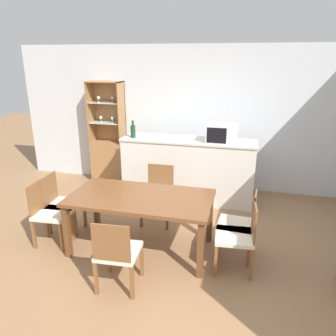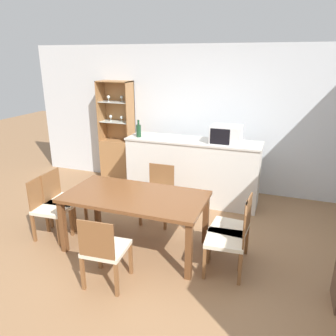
{
  "view_description": "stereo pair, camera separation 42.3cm",
  "coord_description": "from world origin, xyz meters",
  "px_view_note": "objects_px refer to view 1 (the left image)",
  "views": [
    {
      "loc": [
        0.98,
        -3.2,
        2.35
      ],
      "look_at": [
        -0.11,
        1.1,
        0.83
      ],
      "focal_mm": 35.0,
      "sensor_mm": 36.0,
      "label": 1
    },
    {
      "loc": [
        1.39,
        -3.08,
        2.35
      ],
      "look_at": [
        -0.11,
        1.1,
        0.83
      ],
      "focal_mm": 35.0,
      "sensor_mm": 36.0,
      "label": 2
    }
  ],
  "objects_px": {
    "dining_chair_side_right_near": "(238,236)",
    "microwave": "(222,133)",
    "dining_chair_side_left_near": "(50,212)",
    "display_cabinet": "(109,153)",
    "dining_chair_side_left_far": "(62,204)",
    "wine_bottle": "(133,131)",
    "dining_chair_head_near": "(117,253)",
    "dining_table": "(141,202)",
    "dining_chair_side_right_far": "(239,225)",
    "dining_chair_head_far": "(158,194)"
  },
  "relations": [
    {
      "from": "dining_chair_side_right_near",
      "to": "microwave",
      "type": "xyz_separation_m",
      "value": [
        -0.39,
        1.76,
        0.77
      ]
    },
    {
      "from": "dining_chair_side_right_near",
      "to": "dining_chair_side_left_near",
      "type": "distance_m",
      "value": 2.39
    },
    {
      "from": "display_cabinet",
      "to": "dining_chair_side_left_far",
      "type": "relative_size",
      "value": 2.3
    },
    {
      "from": "dining_chair_side_left_near",
      "to": "wine_bottle",
      "type": "height_order",
      "value": "wine_bottle"
    },
    {
      "from": "dining_chair_head_near",
      "to": "dining_table",
      "type": "bearing_deg",
      "value": 86.38
    },
    {
      "from": "display_cabinet",
      "to": "dining_chair_side_right_far",
      "type": "height_order",
      "value": "display_cabinet"
    },
    {
      "from": "dining_table",
      "to": "microwave",
      "type": "height_order",
      "value": "microwave"
    },
    {
      "from": "dining_chair_head_far",
      "to": "display_cabinet",
      "type": "bearing_deg",
      "value": -46.01
    },
    {
      "from": "display_cabinet",
      "to": "dining_chair_head_far",
      "type": "relative_size",
      "value": 2.3
    },
    {
      "from": "dining_table",
      "to": "dining_chair_side_right_near",
      "type": "xyz_separation_m",
      "value": [
        1.2,
        -0.13,
        -0.22
      ]
    },
    {
      "from": "dining_table",
      "to": "dining_chair_head_near",
      "type": "xyz_separation_m",
      "value": [
        0.0,
        -0.78,
        -0.22
      ]
    },
    {
      "from": "dining_table",
      "to": "dining_chair_head_far",
      "type": "height_order",
      "value": "dining_chair_head_far"
    },
    {
      "from": "dining_chair_side_left_near",
      "to": "dining_chair_side_right_near",
      "type": "bearing_deg",
      "value": 86.32
    },
    {
      "from": "dining_chair_side_right_far",
      "to": "dining_chair_head_far",
      "type": "bearing_deg",
      "value": 65.4
    },
    {
      "from": "dining_chair_side_left_far",
      "to": "microwave",
      "type": "distance_m",
      "value": 2.62
    },
    {
      "from": "dining_chair_head_near",
      "to": "dining_chair_side_left_far",
      "type": "bearing_deg",
      "value": 138.92
    },
    {
      "from": "dining_chair_side_left_near",
      "to": "display_cabinet",
      "type": "bearing_deg",
      "value": -179.04
    },
    {
      "from": "dining_chair_head_far",
      "to": "dining_chair_side_left_near",
      "type": "relative_size",
      "value": 1.0
    },
    {
      "from": "dining_chair_side_left_near",
      "to": "wine_bottle",
      "type": "xyz_separation_m",
      "value": [
        0.55,
        1.7,
        0.74
      ]
    },
    {
      "from": "display_cabinet",
      "to": "dining_chair_head_near",
      "type": "xyz_separation_m",
      "value": [
        1.39,
        -2.95,
        -0.14
      ]
    },
    {
      "from": "dining_chair_side_right_far",
      "to": "microwave",
      "type": "xyz_separation_m",
      "value": [
        -0.39,
        1.49,
        0.77
      ]
    },
    {
      "from": "dining_table",
      "to": "dining_chair_head_far",
      "type": "bearing_deg",
      "value": 90.05
    },
    {
      "from": "display_cabinet",
      "to": "microwave",
      "type": "distance_m",
      "value": 2.35
    },
    {
      "from": "display_cabinet",
      "to": "dining_table",
      "type": "bearing_deg",
      "value": -57.38
    },
    {
      "from": "dining_chair_side_right_near",
      "to": "wine_bottle",
      "type": "height_order",
      "value": "wine_bottle"
    },
    {
      "from": "dining_chair_head_far",
      "to": "wine_bottle",
      "type": "relative_size",
      "value": 2.91
    },
    {
      "from": "dining_chair_side_right_near",
      "to": "wine_bottle",
      "type": "relative_size",
      "value": 2.91
    },
    {
      "from": "dining_chair_head_far",
      "to": "dining_chair_head_near",
      "type": "distance_m",
      "value": 1.56
    },
    {
      "from": "dining_chair_side_right_far",
      "to": "microwave",
      "type": "bearing_deg",
      "value": 18.27
    },
    {
      "from": "dining_chair_side_left_far",
      "to": "dining_chair_side_right_far",
      "type": "xyz_separation_m",
      "value": [
        2.39,
        -0.0,
        0.0
      ]
    },
    {
      "from": "dining_chair_side_left_far",
      "to": "dining_chair_side_right_near",
      "type": "bearing_deg",
      "value": 80.11
    },
    {
      "from": "dining_chair_side_right_near",
      "to": "wine_bottle",
      "type": "distance_m",
      "value": 2.61
    },
    {
      "from": "dining_chair_side_left_near",
      "to": "wine_bottle",
      "type": "relative_size",
      "value": 2.91
    },
    {
      "from": "dining_chair_head_far",
      "to": "dining_chair_side_left_far",
      "type": "relative_size",
      "value": 1.0
    },
    {
      "from": "dining_chair_head_far",
      "to": "dining_chair_side_right_far",
      "type": "height_order",
      "value": "same"
    },
    {
      "from": "dining_chair_side_left_far",
      "to": "dining_chair_head_near",
      "type": "bearing_deg",
      "value": 49.21
    },
    {
      "from": "dining_chair_side_right_near",
      "to": "dining_chair_head_near",
      "type": "xyz_separation_m",
      "value": [
        -1.19,
        -0.65,
        0.0
      ]
    },
    {
      "from": "dining_table",
      "to": "dining_chair_head_far",
      "type": "relative_size",
      "value": 2.09
    },
    {
      "from": "dining_table",
      "to": "microwave",
      "type": "relative_size",
      "value": 3.74
    },
    {
      "from": "microwave",
      "to": "wine_bottle",
      "type": "relative_size",
      "value": 1.63
    },
    {
      "from": "dining_chair_head_near",
      "to": "microwave",
      "type": "xyz_separation_m",
      "value": [
        0.81,
        2.41,
        0.77
      ]
    },
    {
      "from": "dining_chair_head_far",
      "to": "dining_chair_side_right_far",
      "type": "distance_m",
      "value": 1.36
    },
    {
      "from": "display_cabinet",
      "to": "dining_chair_head_far",
      "type": "bearing_deg",
      "value": -45.09
    },
    {
      "from": "dining_chair_head_far",
      "to": "dining_chair_side_right_far",
      "type": "relative_size",
      "value": 1.0
    },
    {
      "from": "dining_chair_head_near",
      "to": "microwave",
      "type": "distance_m",
      "value": 2.65
    },
    {
      "from": "dining_chair_head_far",
      "to": "wine_bottle",
      "type": "xyz_separation_m",
      "value": [
        -0.65,
        0.78,
        0.74
      ]
    },
    {
      "from": "dining_chair_head_near",
      "to": "wine_bottle",
      "type": "relative_size",
      "value": 2.91
    },
    {
      "from": "dining_table",
      "to": "dining_chair_head_far",
      "type": "distance_m",
      "value": 0.81
    },
    {
      "from": "dining_chair_side_right_far",
      "to": "dining_chair_head_near",
      "type": "relative_size",
      "value": 1.0
    },
    {
      "from": "dining_chair_head_far",
      "to": "microwave",
      "type": "bearing_deg",
      "value": -134.61
    }
  ]
}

